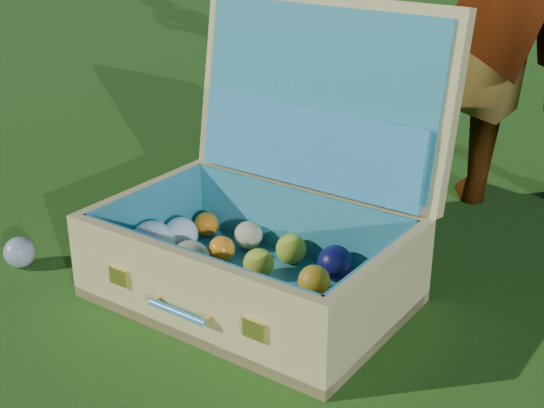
{
  "coord_description": "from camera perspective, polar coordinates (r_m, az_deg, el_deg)",
  "views": [
    {
      "loc": [
        0.83,
        -1.23,
        0.9
      ],
      "look_at": [
        -0.03,
        0.14,
        0.21
      ],
      "focal_mm": 50.0,
      "sensor_mm": 36.0,
      "label": 1
    }
  ],
  "objects": [
    {
      "name": "ground",
      "position": [
        1.73,
        -1.63,
        -8.01
      ],
      "size": [
        60.0,
        60.0,
        0.0
      ],
      "primitive_type": "plane",
      "color": "#215114",
      "rests_on": "ground"
    },
    {
      "name": "suitcase",
      "position": [
        1.76,
        0.06,
        -0.59
      ],
      "size": [
        0.71,
        0.62,
        0.66
      ],
      "rotation": [
        0.0,
        0.0,
        -0.05
      ],
      "color": "#D5C173",
      "rests_on": "ground"
    },
    {
      "name": "stray_ball",
      "position": [
        2.0,
        -18.47,
        -3.46
      ],
      "size": [
        0.08,
        0.08,
        0.08
      ],
      "primitive_type": "sphere",
      "color": "#436DAE",
      "rests_on": "ground"
    }
  ]
}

